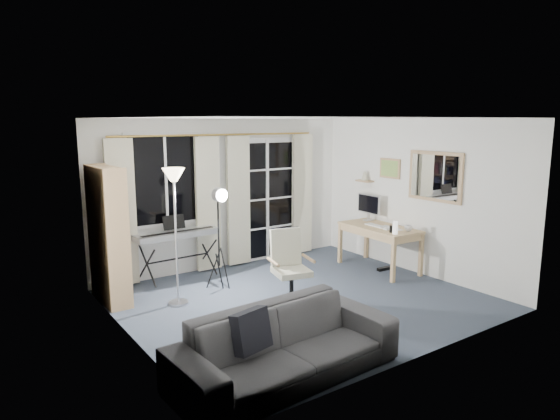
% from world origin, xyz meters
% --- Properties ---
extents(floor, '(4.50, 4.00, 0.02)m').
position_xyz_m(floor, '(0.00, 0.00, -0.01)').
color(floor, '#394453').
rests_on(floor, ground).
extents(window, '(1.20, 0.08, 1.40)m').
position_xyz_m(window, '(-1.05, 1.97, 1.50)').
color(window, white).
rests_on(window, floor).
extents(french_door, '(1.32, 0.09, 2.11)m').
position_xyz_m(french_door, '(0.75, 1.97, 1.03)').
color(french_door, white).
rests_on(french_door, floor).
extents(curtains, '(3.60, 0.07, 2.13)m').
position_xyz_m(curtains, '(-0.14, 1.88, 1.09)').
color(curtains, gold).
rests_on(curtains, floor).
extents(bookshelf, '(0.31, 0.85, 1.80)m').
position_xyz_m(bookshelf, '(-2.12, 1.37, 0.86)').
color(bookshelf, tan).
rests_on(bookshelf, floor).
extents(torchiere_lamp, '(0.35, 0.35, 1.78)m').
position_xyz_m(torchiere_lamp, '(-1.41, 0.79, 1.44)').
color(torchiere_lamp, '#B2B2B7').
rests_on(torchiere_lamp, floor).
extents(keyboard_piano, '(1.28, 0.65, 0.92)m').
position_xyz_m(keyboard_piano, '(-1.01, 1.70, 0.70)').
color(keyboard_piano, black).
rests_on(keyboard_piano, floor).
extents(studio_light, '(0.28, 0.30, 1.49)m').
position_xyz_m(studio_light, '(-0.67, 0.99, 1.19)').
color(studio_light, black).
rests_on(studio_light, floor).
extents(office_chair, '(0.69, 0.68, 0.99)m').
position_xyz_m(office_chair, '(-0.22, -0.02, 0.58)').
color(office_chair, black).
rests_on(office_chair, floor).
extents(desk, '(0.72, 1.35, 0.71)m').
position_xyz_m(desk, '(1.88, 0.40, 0.62)').
color(desk, tan).
rests_on(desk, floor).
extents(monitor, '(0.17, 0.51, 0.44)m').
position_xyz_m(monitor, '(2.08, 0.85, 0.97)').
color(monitor, silver).
rests_on(monitor, desk).
extents(desk_clutter, '(0.44, 0.80, 0.89)m').
position_xyz_m(desk_clutter, '(1.81, 0.18, 0.55)').
color(desk_clutter, white).
rests_on(desk_clutter, desk).
extents(mug, '(0.12, 0.10, 0.12)m').
position_xyz_m(mug, '(1.98, -0.10, 0.76)').
color(mug, silver).
rests_on(mug, desk).
extents(wall_mirror, '(0.04, 0.94, 0.74)m').
position_xyz_m(wall_mirror, '(2.22, -0.35, 1.55)').
color(wall_mirror, tan).
rests_on(wall_mirror, floor).
extents(framed_print, '(0.03, 0.42, 0.32)m').
position_xyz_m(framed_print, '(2.23, 0.55, 1.60)').
color(framed_print, tan).
rests_on(framed_print, floor).
extents(wall_shelf, '(0.16, 0.30, 0.18)m').
position_xyz_m(wall_shelf, '(2.16, 1.05, 1.41)').
color(wall_shelf, tan).
rests_on(wall_shelf, floor).
extents(sofa, '(2.23, 0.75, 0.86)m').
position_xyz_m(sofa, '(-1.35, -1.55, 0.43)').
color(sofa, '#2E2D30').
rests_on(sofa, floor).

